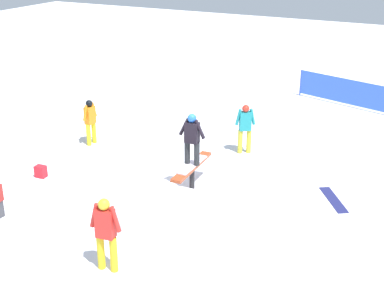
{
  "coord_description": "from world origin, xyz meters",
  "views": [
    {
      "loc": [
        -11.48,
        -5.82,
        6.55
      ],
      "look_at": [
        0.0,
        0.0,
        1.35
      ],
      "focal_mm": 50.0,
      "sensor_mm": 36.0,
      "label": 1
    }
  ],
  "objects": [
    {
      "name": "ground_plane",
      "position": [
        0.0,
        0.0,
        0.0
      ],
      "size": [
        60.0,
        60.0,
        0.0
      ],
      "primitive_type": "plane",
      "color": "white"
    },
    {
      "name": "bystander_teal",
      "position": [
        3.07,
        -0.28,
        0.88
      ],
      "size": [
        0.42,
        0.58,
        1.57
      ],
      "rotation": [
        0.0,
        0.0,
        5.29
      ],
      "color": "gold",
      "rests_on": "ground"
    },
    {
      "name": "loose_snowboard_navy",
      "position": [
        1.16,
        -3.53,
        0.01
      ],
      "size": [
        1.34,
        1.01,
        0.02
      ],
      "primitive_type": "cube",
      "rotation": [
        0.0,
        0.0,
        0.58
      ],
      "color": "navy",
      "rests_on": "ground"
    },
    {
      "name": "rail_feature",
      "position": [
        0.0,
        0.0,
        0.62
      ],
      "size": [
        2.03,
        0.37,
        0.75
      ],
      "rotation": [
        0.0,
        0.0,
        0.05
      ],
      "color": "black",
      "rests_on": "ground"
    },
    {
      "name": "safety_fence",
      "position": [
        9.26,
        -2.31,
        0.6
      ],
      "size": [
        1.42,
        4.53,
        1.1
      ],
      "rotation": [
        0.0,
        0.0,
        7.56
      ],
      "color": "blue",
      "rests_on": "ground"
    },
    {
      "name": "main_rider_on_rail",
      "position": [
        0.0,
        0.0,
        1.47
      ],
      "size": [
        1.34,
        0.76,
        1.43
      ],
      "rotation": [
        0.0,
        0.0,
        0.02
      ],
      "color": "white",
      "rests_on": "rail_feature"
    },
    {
      "name": "bystander_red",
      "position": [
        -3.99,
        -0.08,
        0.92
      ],
      "size": [
        0.28,
        0.71,
        1.64
      ],
      "rotation": [
        0.0,
        0.0,
        4.84
      ],
      "color": "gold",
      "rests_on": "ground"
    },
    {
      "name": "backpack_on_snow",
      "position": [
        -1.19,
        4.2,
        0.17
      ],
      "size": [
        0.24,
        0.31,
        0.34
      ],
      "primitive_type": "cube",
      "rotation": [
        0.0,
        0.0,
        4.77
      ],
      "color": "red",
      "rests_on": "ground"
    },
    {
      "name": "bystander_orange",
      "position": [
        1.5,
        4.44,
        0.84
      ],
      "size": [
        0.64,
        0.23,
        1.5
      ],
      "rotation": [
        0.0,
        0.0,
        3.09
      ],
      "color": "yellow",
      "rests_on": "ground"
    },
    {
      "name": "snow_kicker_ramp",
      "position": [
        -1.9,
        -0.09,
        0.3
      ],
      "size": [
        1.87,
        1.58,
        0.61
      ],
      "primitive_type": "cube",
      "rotation": [
        0.0,
        0.0,
        0.05
      ],
      "color": "white",
      "rests_on": "ground"
    }
  ]
}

